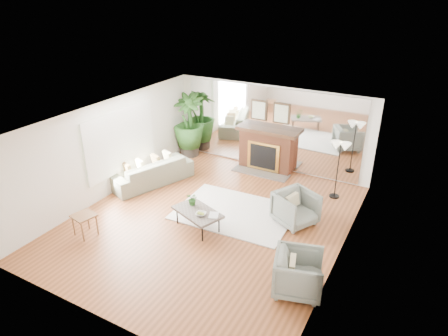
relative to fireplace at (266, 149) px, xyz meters
The scene contains 18 objects.
ground 3.33m from the fireplace, 90.00° to the right, with size 7.00×7.00×0.00m, color brown.
wall_left 4.46m from the fireplace, 132.54° to the right, with size 0.02×7.00×2.50m, color silver.
wall_right 4.46m from the fireplace, 47.46° to the right, with size 0.02×7.00×2.50m, color silver.
wall_back 0.63m from the fireplace, 90.00° to the left, with size 6.00×0.02×2.50m, color silver.
mirror_panel 0.63m from the fireplace, 90.00° to the left, with size 5.40×0.04×2.40m, color silver.
window_panel 4.17m from the fireplace, 135.99° to the right, with size 0.04×2.40×1.50m, color #B2E09E.
fireplace is the anchor object (origin of this frame).
area_rug 2.79m from the fireplace, 82.49° to the right, with size 2.77×1.98×0.03m, color white.
coffee_table 3.69m from the fireplace, 91.31° to the right, with size 1.30×1.02×0.45m.
sofa 3.41m from the fireplace, 136.24° to the right, with size 2.33×0.91×0.68m, color gray.
armchair_back 3.01m from the fireplace, 53.34° to the right, with size 0.84×0.87×0.79m, color slate.
armchair_front 5.25m from the fireplace, 60.27° to the right, with size 0.84×0.87×0.79m, color slate.
side_table 5.54m from the fireplace, 112.60° to the right, with size 0.54×0.54×0.51m.
potted_ficus 2.64m from the fireplace, behind, with size 1.08×1.08×2.04m.
floor_lamp 2.48m from the fireplace, 17.28° to the right, with size 0.50×0.28×1.54m.
tabletop_plant 3.52m from the fireplace, 95.26° to the right, with size 0.27×0.24×0.30m, color #2F6324.
fruit_bowl 3.80m from the fireplace, 88.86° to the right, with size 0.23×0.23×0.06m, color brown.
book 3.74m from the fireplace, 86.25° to the right, with size 0.21×0.28×0.02m, color brown.
Camera 1 is at (4.15, -6.92, 5.13)m, focal length 32.00 mm.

